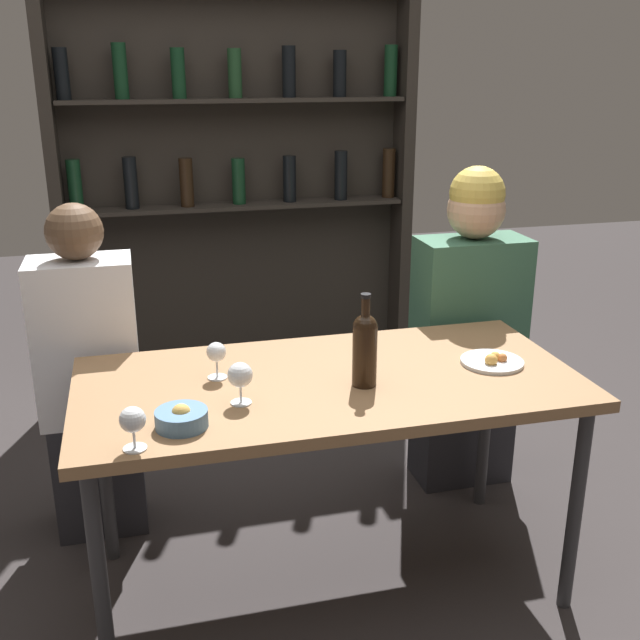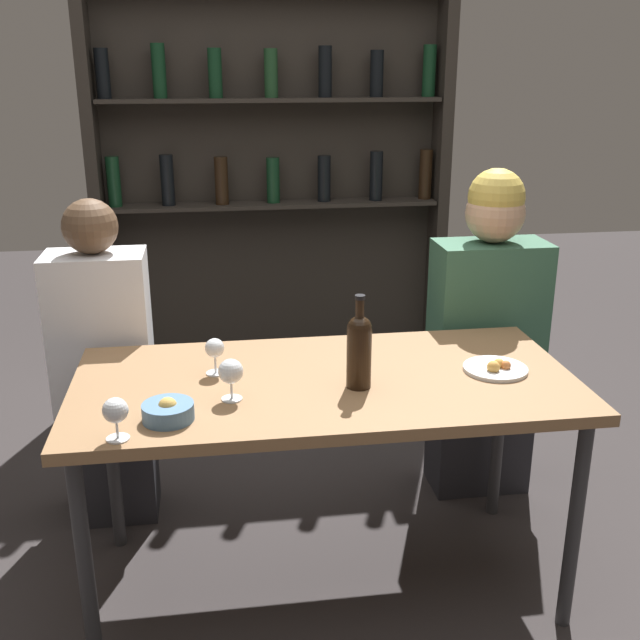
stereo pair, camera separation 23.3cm
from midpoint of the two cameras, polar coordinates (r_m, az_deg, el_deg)
The scene contains 11 objects.
ground_plane at distance 2.66m, azimuth 3.01°, elevation -19.22°, with size 10.00×10.00×0.00m, color #332D2D.
dining_table at distance 2.30m, azimuth 3.30°, elevation -5.92°, with size 1.52×0.73×0.74m.
wine_rack_wall at distance 3.93m, azimuth -1.96°, elevation 12.23°, with size 1.83×0.21×2.26m.
wine_bottle at distance 2.18m, azimuth 6.05°, elevation -2.16°, with size 0.07×0.07×0.28m.
wine_glass_0 at distance 2.11m, azimuth -3.69°, elevation -4.07°, with size 0.07×0.07×0.12m.
wine_glass_1 at distance 1.93m, azimuth -12.02°, elevation -6.93°, with size 0.07×0.07×0.11m.
wine_glass_2 at distance 2.29m, azimuth -5.16°, elevation -2.32°, with size 0.06×0.06×0.11m.
food_plate_0 at distance 2.42m, azimuth 15.97°, elevation -3.59°, with size 0.20×0.20×0.04m.
snack_bowl at distance 2.03m, azimuth -8.30°, elevation -6.96°, with size 0.14×0.14×0.06m.
seated_person_left at distance 2.80m, azimuth -13.81°, elevation -4.08°, with size 0.35×0.22×1.21m.
seated_person_right at distance 2.98m, azimuth 14.70°, elevation -1.48°, with size 0.42×0.22×1.29m.
Camera 2 is at (-0.32, -2.07, 1.64)m, focal length 42.00 mm.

